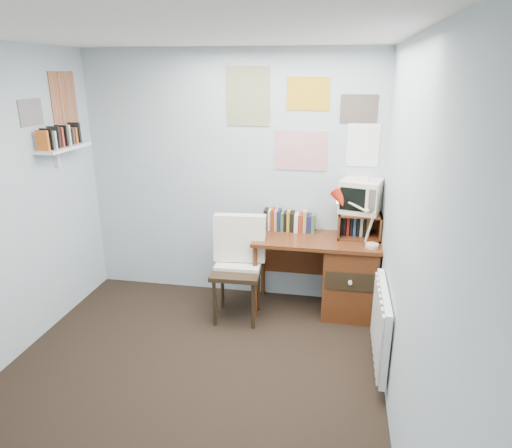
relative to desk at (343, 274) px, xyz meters
The scene contains 14 objects.
ground 1.93m from the desk, 128.37° to the right, with size 3.50×3.50×0.00m, color black.
back_wall 1.47m from the desk, 167.00° to the left, with size 3.00×0.02×2.50m, color #AEC0C7.
right_wall 1.74m from the desk, 77.48° to the right, with size 0.02×3.50×2.50m, color #AEC0C7.
ceiling 2.82m from the desk, 128.37° to the right, with size 3.00×3.50×0.02m, color white.
desk is the anchor object (origin of this frame).
desk_chair 1.04m from the desk, 162.95° to the right, with size 0.49×0.47×0.96m, color black.
desk_lamp 0.64m from the desk, 32.46° to the right, with size 0.31×0.26×0.44m, color red.
tv_riser 0.51m from the desk, 42.96° to the left, with size 0.40×0.30×0.25m, color #612F16.
crt_tv 0.79m from the desk, 48.12° to the left, with size 0.35×0.33×0.34m, color #F0E1C9.
book_row 0.71m from the desk, 160.58° to the left, with size 0.60×0.14×0.22m, color #612F16.
radiator 0.97m from the desk, 72.76° to the right, with size 0.09×0.80×0.60m, color white.
wall_shelf 2.87m from the desk, behind, with size 0.20×0.62×0.24m, color white.
posters_back 1.54m from the desk, 150.72° to the left, with size 1.20×0.01×0.90m, color white.
posters_left 3.13m from the desk, behind, with size 0.01×0.70×0.60m, color white.
Camera 1 is at (1.07, -2.66, 2.27)m, focal length 32.00 mm.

